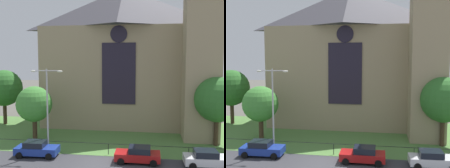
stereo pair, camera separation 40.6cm
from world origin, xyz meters
The scene contains 11 objects.
ground centered at (0.00, 10.00, 0.00)m, with size 160.00×160.00×0.00m, color #56544C.
grass_verge centered at (0.00, 8.00, 0.00)m, with size 120.00×20.00×0.01m, color #517F3D.
church_building centered at (1.47, 16.65, 10.27)m, with size 23.20×16.20×26.00m.
iron_railing centered at (0.70, 2.50, 0.97)m, with size 31.63×0.07×1.13m.
tree_left_far centered at (-16.43, 13.02, 5.34)m, with size 5.29×5.29×8.00m.
tree_right_near centered at (12.12, 7.01, 5.17)m, with size 5.00×5.00×7.69m.
tree_left_near centered at (-8.98, 6.70, 4.20)m, with size 4.28×4.28×6.37m.
streetlamp_near centered at (-5.62, 2.40, 5.46)m, with size 3.37×0.26×8.64m.
parked_car_blue centered at (-6.30, 1.06, 0.74)m, with size 4.27×2.17×1.51m.
parked_car_red centered at (3.76, 0.83, 0.74)m, with size 4.20×2.02×1.51m.
parked_car_white centered at (9.96, 0.69, 0.74)m, with size 4.27×2.16×1.51m.
Camera 2 is at (5.25, -23.81, 9.72)m, focal length 43.59 mm.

